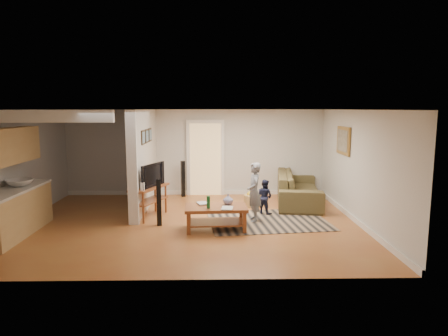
% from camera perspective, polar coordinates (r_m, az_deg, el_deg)
% --- Properties ---
extents(ground, '(7.50, 7.50, 0.00)m').
position_cam_1_polar(ground, '(9.01, -5.02, -7.80)').
color(ground, '#9B4D27').
rests_on(ground, ground).
extents(room_shell, '(7.54, 6.02, 2.52)m').
position_cam_1_polar(room_shell, '(9.27, -11.54, 1.72)').
color(room_shell, beige).
rests_on(room_shell, ground).
extents(area_rug, '(2.84, 2.21, 0.01)m').
position_cam_1_polar(area_rug, '(9.17, 6.29, -7.49)').
color(area_rug, black).
rests_on(area_rug, ground).
extents(sofa, '(1.48, 2.91, 0.81)m').
position_cam_1_polar(sofa, '(11.06, 10.53, -4.85)').
color(sofa, '#4D4926').
rests_on(sofa, ground).
extents(coffee_table, '(1.33, 0.82, 0.76)m').
position_cam_1_polar(coffee_table, '(8.41, -1.05, -6.19)').
color(coffee_table, brown).
rests_on(coffee_table, ground).
extents(tv_console, '(0.84, 1.25, 1.01)m').
position_cam_1_polar(tv_console, '(9.43, -10.59, -3.00)').
color(tv_console, brown).
rests_on(tv_console, ground).
extents(speaker_left, '(0.12, 0.12, 1.02)m').
position_cam_1_polar(speaker_left, '(8.77, -9.28, -4.89)').
color(speaker_left, black).
rests_on(speaker_left, ground).
extents(speaker_right, '(0.14, 0.14, 1.04)m').
position_cam_1_polar(speaker_right, '(11.55, -5.88, -1.55)').
color(speaker_right, black).
rests_on(speaker_right, ground).
extents(toy_basket, '(0.46, 0.46, 0.41)m').
position_cam_1_polar(toy_basket, '(10.45, 4.08, -4.56)').
color(toy_basket, '#AA8149').
rests_on(toy_basket, ground).
extents(child, '(0.36, 0.51, 1.33)m').
position_cam_1_polar(child, '(9.16, 4.29, -7.53)').
color(child, gray).
rests_on(child, ground).
extents(toddler, '(0.52, 0.51, 0.84)m').
position_cam_1_polar(toddler, '(9.79, 5.78, -6.49)').
color(toddler, '#1B1E39').
rests_on(toddler, ground).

